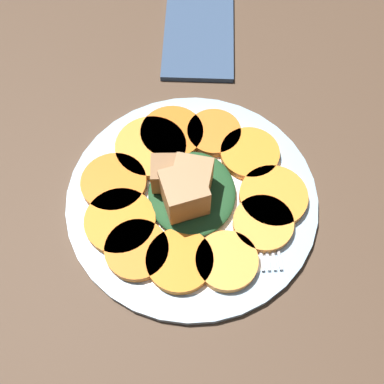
{
  "coord_description": "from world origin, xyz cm",
  "views": [
    {
      "loc": [
        -26.9,
        -0.99,
        53.93
      ],
      "look_at": [
        0.0,
        0.0,
        4.1
      ],
      "focal_mm": 45.0,
      "sensor_mm": 36.0,
      "label": 1
    }
  ],
  "objects": [
    {
      "name": "table_slab",
      "position": [
        0.0,
        0.0,
        1.0
      ],
      "size": [
        120.0,
        120.0,
        2.0
      ],
      "primitive_type": "cube",
      "color": "#4C3828",
      "rests_on": "ground"
    },
    {
      "name": "plate",
      "position": [
        0.0,
        0.0,
        2.52
      ],
      "size": [
        30.19,
        30.19,
        1.05
      ],
      "color": "#99B7D1",
      "rests_on": "table_slab"
    },
    {
      "name": "carrot_slice_0",
      "position": [
        1.18,
        9.45,
        3.63
      ],
      "size": [
        7.91,
        7.91,
        1.06
      ],
      "primitive_type": "cylinder",
      "color": "orange",
      "rests_on": "plate"
    },
    {
      "name": "carrot_slice_1",
      "position": [
        -3.89,
        8.14,
        3.63
      ],
      "size": [
        8.24,
        8.24,
        1.06
      ],
      "primitive_type": "cylinder",
      "color": "orange",
      "rests_on": "plate"
    },
    {
      "name": "carrot_slice_2",
      "position": [
        -7.33,
        5.9,
        3.63
      ],
      "size": [
        7.21,
        7.21,
        1.06
      ],
      "primitive_type": "cylinder",
      "color": "orange",
      "rests_on": "plate"
    },
    {
      "name": "carrot_slice_3",
      "position": [
        -8.42,
        1.05,
        3.63
      ],
      "size": [
        7.5,
        7.5,
        1.06
      ],
      "primitive_type": "cylinder",
      "color": "orange",
      "rests_on": "plate"
    },
    {
      "name": "carrot_slice_4",
      "position": [
        -8.26,
        -4.14,
        3.63
      ],
      "size": [
        6.97,
        6.97,
        1.06
      ],
      "primitive_type": "cylinder",
      "color": "#F99439",
      "rests_on": "plate"
    },
    {
      "name": "carrot_slice_5",
      "position": [
        -3.56,
        -8.31,
        3.63
      ],
      "size": [
        6.99,
        6.99,
        1.06
      ],
      "primitive_type": "cylinder",
      "color": "orange",
      "rests_on": "plate"
    },
    {
      "name": "carrot_slice_6",
      "position": [
        0.14,
        -9.64,
        3.63
      ],
      "size": [
        8.11,
        8.11,
        1.06
      ],
      "primitive_type": "cylinder",
      "color": "orange",
      "rests_on": "plate"
    },
    {
      "name": "carrot_slice_7",
      "position": [
        5.96,
        -6.98,
        3.63
      ],
      "size": [
        7.36,
        7.36,
        1.06
      ],
      "primitive_type": "cylinder",
      "color": "orange",
      "rests_on": "plate"
    },
    {
      "name": "carrot_slice_8",
      "position": [
        8.97,
        -2.48,
        3.63
      ],
      "size": [
        6.86,
        6.86,
        1.06
      ],
      "primitive_type": "cylinder",
      "color": "orange",
      "rests_on": "plate"
    },
    {
      "name": "carrot_slice_9",
      "position": [
        8.68,
        2.88,
        3.63
      ],
      "size": [
        8.03,
        8.03,
        1.06
      ],
      "primitive_type": "cylinder",
      "color": "orange",
      "rests_on": "plate"
    },
    {
      "name": "carrot_slice_10",
      "position": [
        6.43,
        5.39,
        3.63
      ],
      "size": [
        8.93,
        8.93,
        1.06
      ],
      "primitive_type": "cylinder",
      "color": "orange",
      "rests_on": "plate"
    },
    {
      "name": "center_pile",
      "position": [
        -0.36,
        0.45,
        5.47
      ],
      "size": [
        11.52,
        10.37,
        6.26
      ],
      "color": "#1E4723",
      "rests_on": "plate"
    },
    {
      "name": "fork",
      "position": [
        -0.88,
        -8.31,
        3.3
      ],
      "size": [
        17.46,
        3.52,
        0.4
      ],
      "rotation": [
        0.0,
        0.0,
        0.11
      ],
      "color": "silver",
      "rests_on": "plate"
    },
    {
      "name": "napkin",
      "position": [
        27.22,
        0.28,
        2.4
      ],
      "size": [
        17.06,
        10.24,
        0.8
      ],
      "color": "#334766",
      "rests_on": "table_slab"
    }
  ]
}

